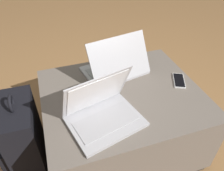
{
  "coord_description": "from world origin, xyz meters",
  "views": [
    {
      "loc": [
        -0.35,
        -0.87,
        1.26
      ],
      "look_at": [
        -0.07,
        -0.02,
        0.54
      ],
      "focal_mm": 35.0,
      "sensor_mm": 36.0,
      "label": 1
    }
  ],
  "objects_px": {
    "laptop_near": "(102,111)",
    "backpack": "(22,137)",
    "laptop_far": "(116,66)",
    "cell_phone": "(179,81)"
  },
  "relations": [
    {
      "from": "laptop_near",
      "to": "backpack",
      "type": "bearing_deg",
      "value": 138.64
    },
    {
      "from": "laptop_near",
      "to": "laptop_far",
      "type": "relative_size",
      "value": 0.94
    },
    {
      "from": "backpack",
      "to": "laptop_far",
      "type": "bearing_deg",
      "value": 102.53
    },
    {
      "from": "laptop_near",
      "to": "cell_phone",
      "type": "xyz_separation_m",
      "value": [
        0.52,
        0.15,
        -0.05
      ]
    },
    {
      "from": "laptop_near",
      "to": "cell_phone",
      "type": "bearing_deg",
      "value": 1.71
    },
    {
      "from": "laptop_far",
      "to": "cell_phone",
      "type": "height_order",
      "value": "laptop_far"
    },
    {
      "from": "laptop_near",
      "to": "cell_phone",
      "type": "distance_m",
      "value": 0.55
    },
    {
      "from": "laptop_far",
      "to": "backpack",
      "type": "height_order",
      "value": "laptop_far"
    },
    {
      "from": "laptop_far",
      "to": "cell_phone",
      "type": "bearing_deg",
      "value": 138.41
    },
    {
      "from": "laptop_near",
      "to": "backpack",
      "type": "distance_m",
      "value": 0.57
    }
  ]
}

